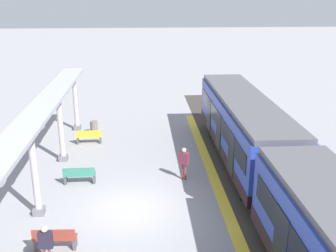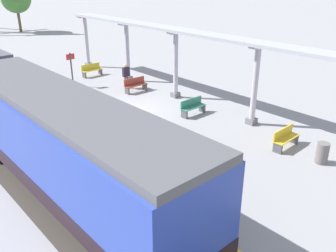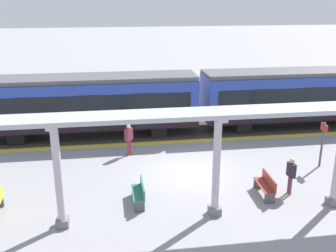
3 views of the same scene
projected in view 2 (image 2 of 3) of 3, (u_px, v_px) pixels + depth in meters
ground_plane at (126, 113)px, 19.21m from camera, size 176.00×176.00×0.00m
tactile_edge_strip at (56, 134)px, 16.78m from camera, size 0.51×26.33×0.01m
trackbed at (17, 146)px, 15.64m from camera, size 3.20×38.33×0.01m
train_near_carriage at (63, 144)px, 11.70m from camera, size 2.65×12.33×3.48m
canopy_pillar_second at (255, 86)px, 17.11m from camera, size 1.10×0.44×3.86m
canopy_pillar_third at (176, 65)px, 20.87m from camera, size 1.10×0.44×3.86m
canopy_pillar_fourth at (127, 52)px, 24.10m from camera, size 1.10×0.44×3.86m
canopy_pillar_fifth at (87, 41)px, 27.74m from camera, size 1.10×0.44×3.86m
canopy_beam at (180, 31)px, 19.89m from camera, size 1.20×21.48×0.16m
bench_near_end at (285, 138)px, 15.35m from camera, size 1.51×0.49×0.86m
bench_mid_platform at (135, 85)px, 22.44m from camera, size 1.51×0.49×0.86m
bench_far_end at (92, 70)px, 25.80m from camera, size 1.51×0.47×0.86m
bench_extra_slot at (193, 107)px, 18.86m from camera, size 1.50×0.45×0.86m
trash_bin at (322, 153)px, 14.11m from camera, size 0.48×0.48×0.85m
platform_info_sign at (71, 66)px, 23.13m from camera, size 0.56×0.10×2.20m
passenger_waiting_near_edge at (114, 122)px, 15.49m from camera, size 0.51×0.45×1.64m
passenger_by_the_benches at (126, 73)px, 22.93m from camera, size 0.46×0.22×1.58m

